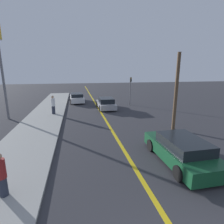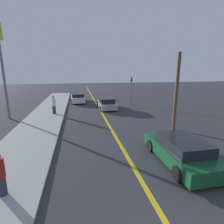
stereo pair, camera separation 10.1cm
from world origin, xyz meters
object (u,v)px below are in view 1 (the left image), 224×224
pedestrian_mid_group (53,105)px  car_near_right_lane (181,150)px  utility_pole (176,93)px  car_ahead_center (106,103)px  car_far_distant (77,98)px  pedestrian_near_curb (1,175)px  traffic_light (130,88)px

pedestrian_mid_group → car_near_right_lane: bearing=-56.7°
utility_pole → car_ahead_center: bearing=114.3°
car_near_right_lane → car_far_distant: (-4.72, 17.55, 0.00)m
pedestrian_near_curb → pedestrian_mid_group: pedestrian_mid_group is taller
car_ahead_center → utility_pole: (3.70, -8.21, 2.17)m
car_ahead_center → traffic_light: (3.35, 1.51, 1.57)m
pedestrian_mid_group → traffic_light: 9.63m
car_near_right_lane → utility_pole: (2.24, 4.43, 2.15)m
pedestrian_near_curb → utility_pole: bearing=29.6°
car_near_right_lane → pedestrian_near_curb: size_ratio=2.80×
pedestrian_mid_group → utility_pole: size_ratio=0.33×
car_ahead_center → pedestrian_mid_group: pedestrian_mid_group is taller
car_ahead_center → car_far_distant: car_far_distant is taller
car_far_distant → pedestrian_mid_group: (-2.32, -6.83, 0.41)m
car_far_distant → pedestrian_mid_group: bearing=-112.0°
car_ahead_center → utility_pole: size_ratio=0.74×
car_ahead_center → pedestrian_mid_group: (-5.57, -1.93, 0.42)m
car_ahead_center → utility_pole: 9.27m
pedestrian_near_curb → car_near_right_lane: bearing=7.8°
car_ahead_center → traffic_light: 4.00m
car_far_distant → pedestrian_near_curb: pedestrian_near_curb is taller
car_near_right_lane → pedestrian_near_curb: 7.43m
car_ahead_center → pedestrian_near_curb: 14.87m
car_ahead_center → traffic_light: traffic_light is taller
car_near_right_lane → car_far_distant: size_ratio=0.96×
car_near_right_lane → traffic_light: size_ratio=1.26×
car_far_distant → car_near_right_lane: bearing=-78.2°
traffic_light → car_near_right_lane: bearing=-97.6°
pedestrian_near_curb → traffic_light: 17.80m
pedestrian_near_curb → traffic_light: size_ratio=0.45×
utility_pole → car_far_distant: bearing=117.9°
car_far_distant → utility_pole: size_ratio=0.83×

